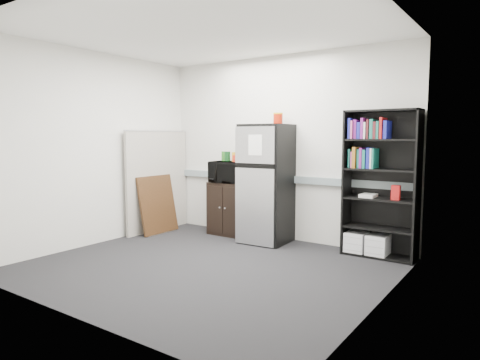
{
  "coord_description": "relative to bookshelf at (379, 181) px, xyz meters",
  "views": [
    {
      "loc": [
        3.1,
        -3.81,
        1.52
      ],
      "look_at": [
        -0.16,
        0.9,
        0.94
      ],
      "focal_mm": 32.0,
      "sensor_mm": 36.0,
      "label": 1
    }
  ],
  "objects": [
    {
      "name": "floor",
      "position": [
        -1.51,
        -1.57,
        -0.97
      ],
      "size": [
        4.0,
        4.0,
        0.0
      ],
      "primitive_type": "plane",
      "color": "black",
      "rests_on": "ground"
    },
    {
      "name": "wall_back",
      "position": [
        -1.51,
        0.18,
        0.38
      ],
      "size": [
        4.0,
        0.02,
        2.7
      ],
      "primitive_type": "cube",
      "color": "silver",
      "rests_on": "floor"
    },
    {
      "name": "wall_right",
      "position": [
        0.49,
        -1.57,
        0.38
      ],
      "size": [
        0.02,
        3.5,
        2.7
      ],
      "primitive_type": "cube",
      "color": "silver",
      "rests_on": "floor"
    },
    {
      "name": "wall_left",
      "position": [
        -3.51,
        -1.57,
        0.38
      ],
      "size": [
        0.02,
        3.5,
        2.7
      ],
      "primitive_type": "cube",
      "color": "silver",
      "rests_on": "floor"
    },
    {
      "name": "ceiling",
      "position": [
        -1.51,
        -1.57,
        1.73
      ],
      "size": [
        4.0,
        3.5,
        0.02
      ],
      "primitive_type": "cube",
      "color": "white",
      "rests_on": "wall_back"
    },
    {
      "name": "electrical_raceway",
      "position": [
        -1.51,
        0.15,
        -0.07
      ],
      "size": [
        3.92,
        0.05,
        0.1
      ],
      "primitive_type": "cube",
      "color": "gray",
      "rests_on": "wall_back"
    },
    {
      "name": "wall_note",
      "position": [
        -1.86,
        0.18,
        0.58
      ],
      "size": [
        0.14,
        0.0,
        0.1
      ],
      "primitive_type": "cube",
      "color": "white",
      "rests_on": "wall_back"
    },
    {
      "name": "bookshelf",
      "position": [
        0.0,
        0.0,
        0.0
      ],
      "size": [
        0.9,
        0.34,
        1.85
      ],
      "color": "black",
      "rests_on": "floor"
    },
    {
      "name": "cubicle_partition",
      "position": [
        -3.41,
        -0.49,
        -0.16
      ],
      "size": [
        0.06,
        1.3,
        1.62
      ],
      "color": "gray",
      "rests_on": "floor"
    },
    {
      "name": "cabinet",
      "position": [
        -2.25,
        -0.07,
        -0.56
      ],
      "size": [
        0.65,
        0.44,
        0.82
      ],
      "color": "black",
      "rests_on": "floor"
    },
    {
      "name": "microwave",
      "position": [
        -2.25,
        -0.08,
        0.01
      ],
      "size": [
        0.63,
        0.46,
        0.32
      ],
      "primitive_type": "imported",
      "rotation": [
        0.0,
        0.0,
        0.11
      ],
      "color": "black",
      "rests_on": "cabinet"
    },
    {
      "name": "snack_box_a",
      "position": [
        -2.39,
        -0.05,
        0.24
      ],
      "size": [
        0.08,
        0.07,
        0.15
      ],
      "primitive_type": "cube",
      "rotation": [
        0.0,
        0.0,
        0.32
      ],
      "color": "#225919",
      "rests_on": "microwave"
    },
    {
      "name": "snack_box_b",
      "position": [
        -2.33,
        -0.05,
        0.24
      ],
      "size": [
        0.07,
        0.06,
        0.15
      ],
      "primitive_type": "cube",
      "rotation": [
        0.0,
        0.0,
        -0.11
      ],
      "color": "#0D3C15",
      "rests_on": "microwave"
    },
    {
      "name": "snack_box_c",
      "position": [
        -2.19,
        -0.05,
        0.24
      ],
      "size": [
        0.08,
        0.07,
        0.14
      ],
      "primitive_type": "cube",
      "rotation": [
        0.0,
        0.0,
        -0.24
      ],
      "color": "gold",
      "rests_on": "microwave"
    },
    {
      "name": "snack_bag",
      "position": [
        -2.07,
        -0.1,
        0.22
      ],
      "size": [
        0.18,
        0.11,
        0.1
      ],
      "primitive_type": "cube",
      "rotation": [
        0.0,
        0.0,
        0.03
      ],
      "color": "red",
      "rests_on": "microwave"
    },
    {
      "name": "refrigerator",
      "position": [
        -1.56,
        -0.15,
        -0.12
      ],
      "size": [
        0.67,
        0.7,
        1.69
      ],
      "rotation": [
        0.0,
        0.0,
        0.06
      ],
      "color": "black",
      "rests_on": "floor"
    },
    {
      "name": "coffee_can",
      "position": [
        -1.45,
        -0.02,
        0.81
      ],
      "size": [
        0.13,
        0.13,
        0.18
      ],
      "color": "#A31B07",
      "rests_on": "refrigerator"
    },
    {
      "name": "framed_poster",
      "position": [
        -3.28,
        -0.62,
        -0.51
      ],
      "size": [
        0.21,
        0.71,
        0.91
      ],
      "rotation": [
        0.0,
        -0.19,
        0.0
      ],
      "color": "#301F0D",
      "rests_on": "floor"
    }
  ]
}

